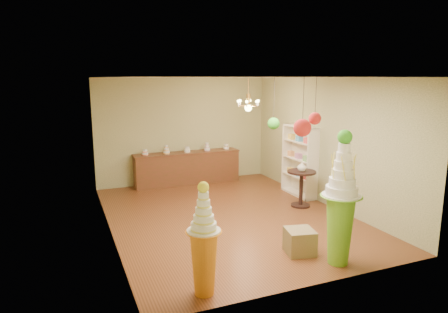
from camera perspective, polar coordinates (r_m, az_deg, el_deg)
name	(u,v)px	position (r m, az deg, el deg)	size (l,w,h in m)	color
floor	(228,216)	(8.90, 0.54, -8.46)	(6.50, 6.50, 0.00)	brown
ceiling	(228,77)	(8.38, 0.58, 11.24)	(6.50, 6.50, 0.00)	silver
wall_back	(184,131)	(11.54, -5.75, 3.70)	(5.00, 0.04, 3.00)	tan
wall_front	(319,186)	(5.73, 13.36, -4.19)	(5.00, 0.04, 3.00)	tan
wall_left	(107,158)	(7.90, -16.38, -0.16)	(0.04, 6.50, 3.00)	tan
wall_right	(325,142)	(9.75, 14.23, 2.04)	(0.04, 6.50, 3.00)	tan
pedestal_green	(340,212)	(6.72, 16.30, -7.66)	(0.78, 0.78, 2.21)	#6DB828
pedestal_orange	(204,252)	(5.68, -2.88, -13.52)	(0.59, 0.59, 1.63)	orange
burlap_riser	(300,241)	(7.17, 10.76, -11.82)	(0.47, 0.47, 0.43)	olive
sideboard	(187,167)	(11.46, -5.25, -1.54)	(3.04, 0.54, 1.16)	brown
shelving_unit	(300,161)	(10.41, 10.74, -0.60)	(0.33, 1.20, 1.80)	white
round_table	(301,184)	(9.55, 10.98, -3.82)	(0.70, 0.70, 0.86)	black
vase	(302,166)	(9.45, 11.07, -1.39)	(0.21, 0.21, 0.22)	white
pom_red_left	(302,128)	(6.04, 11.13, 4.06)	(0.27, 0.27, 0.87)	#382F28
pom_green_mid	(274,123)	(7.60, 7.09, 4.70)	(0.23, 0.23, 0.97)	#382F28
pom_red_right	(315,118)	(6.21, 12.85, 5.33)	(0.19, 0.19, 0.71)	#382F28
chandelier	(248,106)	(10.11, 3.48, 7.25)	(0.66, 0.66, 0.85)	#E4A950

